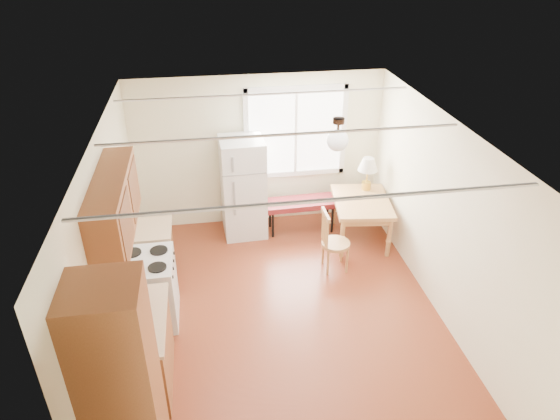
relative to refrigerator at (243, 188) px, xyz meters
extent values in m
cube|color=#5E2213|center=(0.30, -2.12, -0.81)|extent=(4.60, 5.60, 0.12)
cube|color=white|center=(0.30, -2.12, 1.69)|extent=(4.60, 5.60, 0.12)
cube|color=#F5F0C4|center=(0.30, 0.38, 0.44)|extent=(4.60, 0.10, 2.50)
cube|color=#F5F0C4|center=(0.30, -4.62, 0.44)|extent=(4.60, 0.10, 2.50)
cube|color=#F5F0C4|center=(-1.70, -2.12, 0.44)|extent=(0.10, 5.60, 2.50)
cube|color=#F5F0C4|center=(2.30, -2.12, 0.44)|extent=(0.10, 5.60, 2.50)
cube|color=brown|center=(-1.40, -3.97, 0.24)|extent=(0.60, 0.60, 2.10)
cube|color=brown|center=(-1.40, -2.97, -0.38)|extent=(0.60, 1.10, 0.86)
cube|color=tan|center=(-1.39, -2.97, 0.07)|extent=(0.62, 1.14, 0.04)
cube|color=silver|center=(-1.37, -1.92, -0.36)|extent=(0.65, 0.76, 0.90)
cube|color=brown|center=(-1.40, -1.17, -0.38)|extent=(0.60, 0.60, 0.86)
cube|color=brown|center=(-1.53, -2.27, 1.04)|extent=(0.33, 1.60, 0.70)
cube|color=white|center=(0.90, 0.37, 0.74)|extent=(1.50, 0.02, 1.35)
cylinder|color=black|center=(1.00, -1.72, 1.65)|extent=(0.14, 0.14, 0.06)
cylinder|color=black|center=(1.00, -1.72, 1.55)|extent=(0.03, 0.03, 0.16)
sphere|color=white|center=(1.00, -1.72, 1.41)|extent=(0.26, 0.26, 0.26)
cube|color=silver|center=(0.00, 0.00, 0.00)|extent=(0.70, 0.70, 1.63)
cube|color=gray|center=(0.00, -0.33, 0.38)|extent=(0.67, 0.02, 0.02)
cube|color=gray|center=(-0.17, -0.35, 0.16)|extent=(0.03, 0.03, 0.98)
cube|color=maroon|center=(0.93, -0.08, -0.32)|extent=(1.19, 0.47, 0.09)
cylinder|color=black|center=(0.44, -0.25, -0.59)|extent=(0.04, 0.04, 0.45)
cylinder|color=black|center=(1.42, -0.25, -0.59)|extent=(0.04, 0.04, 0.45)
cylinder|color=black|center=(0.44, 0.08, -0.59)|extent=(0.04, 0.04, 0.45)
cylinder|color=black|center=(1.42, 0.08, -0.59)|extent=(0.04, 0.04, 0.45)
cube|color=#A1703E|center=(1.80, -0.52, -0.13)|extent=(0.99, 1.23, 0.06)
cube|color=#A1703E|center=(1.80, -0.52, -0.21)|extent=(0.88, 1.12, 0.10)
cylinder|color=#A1703E|center=(1.39, -0.97, -0.49)|extent=(0.07, 0.07, 0.65)
cylinder|color=#A1703E|center=(2.09, -1.06, -0.49)|extent=(0.07, 0.07, 0.65)
cylinder|color=#A1703E|center=(1.51, 0.02, -0.49)|extent=(0.07, 0.07, 0.65)
cylinder|color=#A1703E|center=(2.22, -0.07, -0.49)|extent=(0.07, 0.07, 0.65)
cylinder|color=#A1703E|center=(1.21, -1.24, -0.39)|extent=(0.42, 0.42, 0.05)
cylinder|color=#A1703E|center=(1.07, -1.38, -0.60)|extent=(0.04, 0.04, 0.43)
cylinder|color=#A1703E|center=(1.35, -1.38, -0.60)|extent=(0.04, 0.04, 0.43)
cylinder|color=#A1703E|center=(1.06, -1.10, -0.60)|extent=(0.04, 0.04, 0.43)
cylinder|color=#A1703E|center=(1.35, -1.09, -0.60)|extent=(0.04, 0.04, 0.43)
cylinder|color=gold|center=(1.98, -0.16, -0.04)|extent=(0.15, 0.15, 0.13)
cylinder|color=gold|center=(1.98, -0.16, 0.13)|extent=(0.03, 0.03, 0.21)
cone|color=silver|center=(1.98, -0.16, 0.34)|extent=(0.31, 0.31, 0.21)
cube|color=black|center=(-1.42, -2.85, 0.12)|extent=(0.20, 0.23, 0.07)
cube|color=black|center=(-1.42, -2.93, 0.29)|extent=(0.17, 0.09, 0.26)
cylinder|color=black|center=(-1.42, -2.80, 0.22)|extent=(0.13, 0.13, 0.11)
cylinder|color=red|center=(-1.50, -2.70, 0.18)|extent=(0.13, 0.13, 0.18)
sphere|color=red|center=(-1.50, -2.70, 0.30)|extent=(0.06, 0.06, 0.06)
camera|label=1|loc=(-0.54, -7.05, 3.59)|focal=32.00mm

